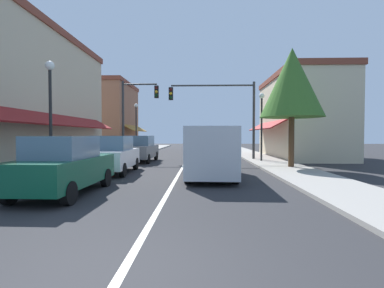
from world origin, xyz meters
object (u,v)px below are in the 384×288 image
Objects in this scene: parked_car_third_left at (141,149)px; traffic_signal_left_corner at (134,108)px; parked_car_nearest_left at (64,166)px; street_lamp_left_near at (50,100)px; parked_car_second_left at (113,155)px; tree_right_near at (292,83)px; street_lamp_left_far at (136,120)px; traffic_signal_mast_arm at (223,106)px; street_lamp_right_mid at (262,116)px; van_in_lane at (211,151)px.

traffic_signal_left_corner reaches higher than parked_car_third_left.
street_lamp_left_near reaches higher than parked_car_nearest_left.
parked_car_second_left is 9.92m from tree_right_near.
street_lamp_left_far is at bearing 90.51° from street_lamp_left_near.
street_lamp_left_far is at bearing 140.62° from traffic_signal_mast_arm.
tree_right_near is (10.97, -11.46, 1.33)m from street_lamp_left_far.
parked_car_nearest_left is 0.71× the size of traffic_signal_left_corner.
street_lamp_left_near is at bearing -142.47° from street_lamp_right_mid.
traffic_signal_mast_arm is 6.57m from traffic_signal_left_corner.
parked_car_third_left is at bearing 157.11° from tree_right_near.
street_lamp_right_mid is (8.95, -2.15, -0.72)m from traffic_signal_left_corner.
parked_car_third_left is (0.08, 5.75, 0.00)m from parked_car_second_left.
parked_car_third_left is at bearing 76.26° from street_lamp_left_near.
traffic_signal_mast_arm is 2.97m from street_lamp_right_mid.
street_lamp_left_near is at bearing -170.67° from van_in_lane.
parked_car_third_left is 0.86× the size of street_lamp_left_far.
van_in_lane is at bearing -55.34° from parked_car_third_left.
parked_car_second_left and parked_car_third_left have the same top height.
street_lamp_right_mid is at bearing -32.56° from traffic_signal_mast_arm.
parked_car_second_left is at bearing -129.00° from traffic_signal_mast_arm.
parked_car_third_left is 3.64m from traffic_signal_left_corner.
parked_car_second_left is (-0.01, 4.83, 0.00)m from parked_car_nearest_left.
traffic_signal_left_corner is 1.28× the size of street_lamp_right_mid.
street_lamp_left_near is 0.74× the size of tree_right_near.
van_in_lane is at bearing -58.84° from traffic_signal_left_corner.
traffic_signal_mast_arm is at bearing 49.39° from parked_car_second_left.
parked_car_nearest_left is 0.90× the size of street_lamp_right_mid.
parked_car_nearest_left is 0.86× the size of street_lamp_left_far.
tree_right_near is (9.78, -5.72, 0.75)m from traffic_signal_left_corner.
street_lamp_left_far reaches higher than street_lamp_left_near.
van_in_lane is 1.10× the size of street_lamp_left_near.
traffic_signal_mast_arm is 1.30× the size of street_lamp_left_near.
street_lamp_left_far is (-10.14, 7.89, 0.14)m from street_lamp_right_mid.
traffic_signal_left_corner is at bearing 83.89° from street_lamp_left_near.
traffic_signal_mast_arm reaches higher than street_lamp_left_near.
van_in_lane is at bearing 39.36° from parked_car_nearest_left.
traffic_signal_left_corner reaches higher than street_lamp_left_far.
traffic_signal_mast_arm reaches higher than parked_car_second_left.
tree_right_near is (0.83, -3.57, 1.47)m from street_lamp_right_mid.
traffic_signal_left_corner is 1.23× the size of street_lamp_left_near.
parked_car_nearest_left is 13.59m from traffic_signal_mast_arm.
van_in_lane is (4.58, 3.64, 0.27)m from parked_car_nearest_left.
van_in_lane is (4.51, -6.94, 0.27)m from parked_car_third_left.
tree_right_near reaches higher than traffic_signal_mast_arm.
street_lamp_right_mid is at bearing 32.71° from parked_car_second_left.
parked_car_third_left is at bearing -66.03° from traffic_signal_left_corner.
street_lamp_left_far is (-1.19, 5.74, -0.58)m from traffic_signal_left_corner.
parked_car_nearest_left is 10.59m from parked_car_third_left.
street_lamp_left_far is at bearing 96.78° from parked_car_second_left.
street_lamp_left_far is at bearing 142.13° from street_lamp_right_mid.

